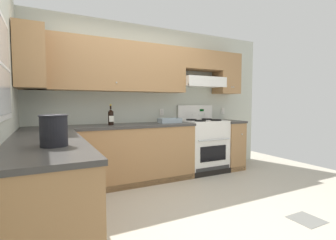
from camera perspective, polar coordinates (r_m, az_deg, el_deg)
ground_plane at (r=2.94m, az=0.91°, el=-20.92°), size 7.04×7.04×0.00m
floor_accent_tile at (r=3.16m, az=29.64°, el=-19.55°), size 0.30×0.30×0.01m
wall_back at (r=4.22m, az=-4.13°, el=7.22°), size 4.68×0.57×2.55m
wall_left at (r=2.61m, az=-34.67°, el=5.61°), size 0.47×4.00×2.55m
counter_back_run at (r=3.88m, az=-8.09°, el=-7.77°), size 3.60×0.65×0.91m
counter_left_run at (r=2.48m, az=-26.30°, el=-14.90°), size 0.63×1.91×0.91m
stove at (r=4.49m, az=8.24°, el=-5.83°), size 0.76×0.62×1.20m
wine_bottle at (r=3.74m, az=-13.23°, el=0.74°), size 0.08×0.08×0.31m
bowl at (r=4.08m, az=0.39°, el=-0.29°), size 0.37×0.20×0.08m
bucket at (r=2.03m, az=-25.14°, el=-2.07°), size 0.21×0.21×0.24m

